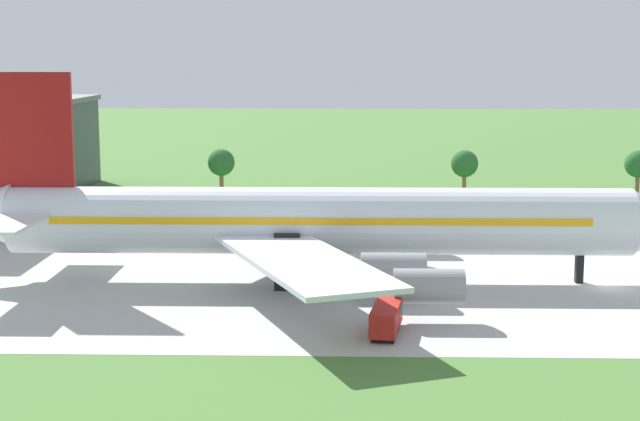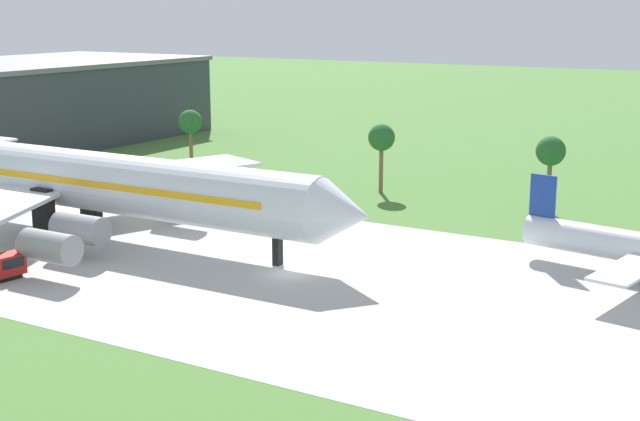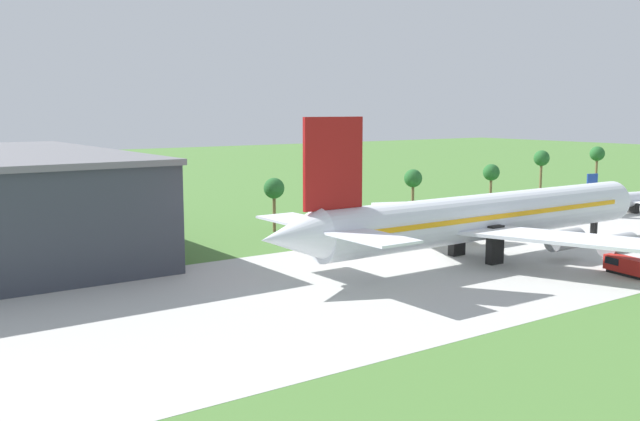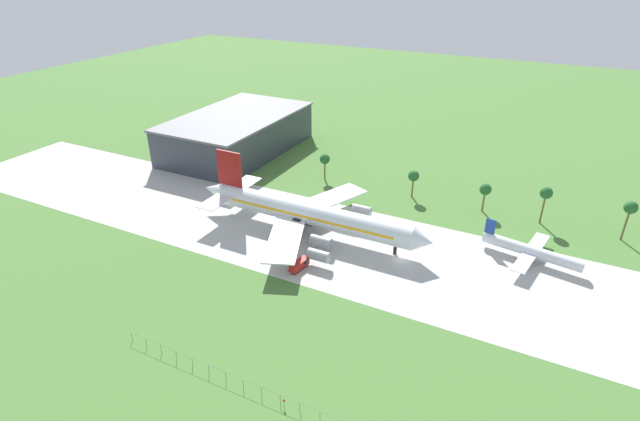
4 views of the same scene
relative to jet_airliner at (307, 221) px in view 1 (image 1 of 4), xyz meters
name	(u,v)px [view 1 (image 1 of 4)]	position (x,y,z in m)	size (l,w,h in m)	color
ground_plane	(609,288)	(28.81, -1.91, -5.93)	(600.00, 600.00, 0.00)	#477233
taxiway_strip	(609,287)	(28.81, -1.91, -5.92)	(320.00, 44.00, 0.02)	#B2B2AD
jet_airliner	(307,221)	(0.00, 0.00, 0.00)	(72.91, 52.91, 20.21)	silver
baggage_tug	(386,318)	(7.00, -17.77, -4.68)	(2.93, 6.46, 2.31)	black
palm_tree_row	(606,158)	(38.00, 36.11, 2.39)	(97.03, 3.60, 11.99)	brown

